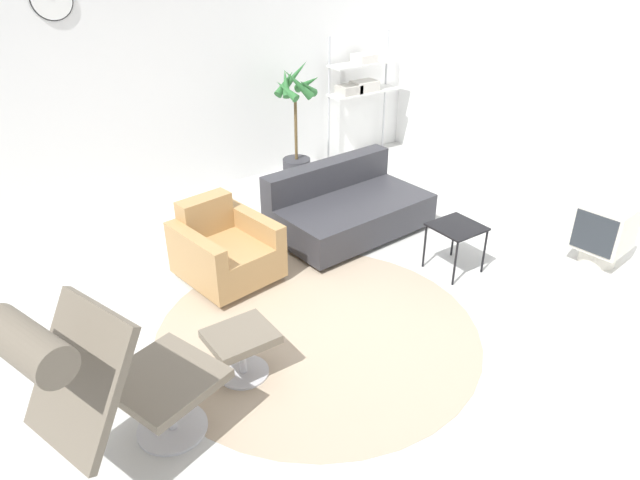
# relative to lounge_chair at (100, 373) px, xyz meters

# --- Properties ---
(ground_plane) EXTENTS (12.00, 12.00, 0.00)m
(ground_plane) POSITION_rel_lounge_chair_xyz_m (1.69, 0.59, -0.73)
(ground_plane) COLOR silver
(wall_back) EXTENTS (12.00, 0.09, 2.80)m
(wall_back) POSITION_rel_lounge_chair_xyz_m (1.69, 3.55, 0.67)
(wall_back) COLOR white
(wall_back) RESTS_ON ground_plane
(wall_right) EXTENTS (0.06, 12.00, 2.80)m
(wall_right) POSITION_rel_lounge_chair_xyz_m (5.24, 0.59, 0.67)
(wall_right) COLOR white
(wall_right) RESTS_ON ground_plane
(round_rug) EXTENTS (2.52, 2.52, 0.01)m
(round_rug) POSITION_rel_lounge_chair_xyz_m (1.66, 0.41, -0.73)
(round_rug) COLOR tan
(round_rug) RESTS_ON ground_plane
(lounge_chair) EXTENTS (1.19, 0.88, 1.22)m
(lounge_chair) POSITION_rel_lounge_chair_xyz_m (0.00, 0.00, 0.00)
(lounge_chair) COLOR #BCBCC1
(lounge_chair) RESTS_ON ground_plane
(ottoman) EXTENTS (0.45, 0.38, 0.36)m
(ottoman) POSITION_rel_lounge_chair_xyz_m (0.97, 0.32, -0.47)
(ottoman) COLOR #BCBCC1
(ottoman) RESTS_ON ground_plane
(armchair_red) EXTENTS (0.84, 0.88, 0.70)m
(armchair_red) POSITION_rel_lounge_chair_xyz_m (1.44, 1.53, -0.46)
(armchair_red) COLOR silver
(armchair_red) RESTS_ON ground_plane
(couch_low) EXTENTS (1.62, 1.04, 0.67)m
(couch_low) POSITION_rel_lounge_chair_xyz_m (2.89, 1.65, -0.49)
(couch_low) COLOR black
(couch_low) RESTS_ON ground_plane
(side_table) EXTENTS (0.42, 0.42, 0.45)m
(side_table) POSITION_rel_lounge_chair_xyz_m (3.22, 0.47, -0.33)
(side_table) COLOR black
(side_table) RESTS_ON ground_plane
(crt_television) EXTENTS (0.50, 0.49, 0.60)m
(crt_television) POSITION_rel_lounge_chair_xyz_m (4.44, -0.22, -0.40)
(crt_television) COLOR beige
(crt_television) RESTS_ON ground_plane
(potted_plant) EXTENTS (0.51, 0.54, 1.47)m
(potted_plant) POSITION_rel_lounge_chair_xyz_m (3.16, 3.03, -0.12)
(potted_plant) COLOR #333338
(potted_plant) RESTS_ON ground_plane
(shelf_unit) EXTENTS (1.01, 0.28, 1.62)m
(shelf_unit) POSITION_rel_lounge_chair_xyz_m (4.35, 3.30, 0.33)
(shelf_unit) COLOR #BCBCC1
(shelf_unit) RESTS_ON ground_plane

